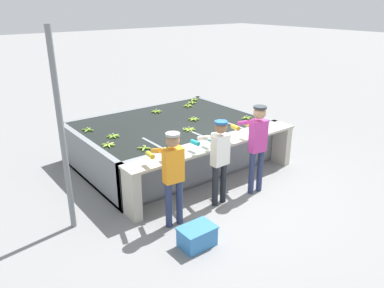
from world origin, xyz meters
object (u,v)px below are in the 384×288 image
(crate, at_px, (197,236))
(support_post_left, at_px, (62,135))
(worker_1, at_px, (219,155))
(banana_bunch_floating_1, at_px, (108,145))
(banana_bunch_floating_8, at_px, (194,99))
(worker_0, at_px, (172,170))
(banana_bunch_floating_2, at_px, (144,148))
(banana_bunch_floating_3, at_px, (188,106))
(banana_bunch_floating_0, at_px, (189,129))
(banana_bunch_floating_10, at_px, (247,118))
(banana_bunch_floating_9, at_px, (88,130))
(banana_bunch_floating_11, at_px, (192,103))
(banana_bunch_floating_4, at_px, (194,119))
(banana_bunch_floating_6, at_px, (113,136))
(knife_0, at_px, (257,130))
(banana_bunch_floating_5, at_px, (174,134))
(knife_1, at_px, (220,144))
(worker_2, at_px, (257,141))
(banana_bunch_floating_7, at_px, (156,111))

(crate, height_order, support_post_left, support_post_left)
(worker_1, distance_m, banana_bunch_floating_1, 2.12)
(banana_bunch_floating_1, relative_size, banana_bunch_floating_8, 1.01)
(worker_0, xyz_separation_m, banana_bunch_floating_2, (0.18, 1.18, -0.04))
(worker_1, distance_m, banana_bunch_floating_3, 3.37)
(banana_bunch_floating_0, distance_m, banana_bunch_floating_3, 1.88)
(banana_bunch_floating_10, bearing_deg, crate, -146.03)
(worker_1, xyz_separation_m, banana_bunch_floating_2, (-0.86, 1.11, -0.01))
(worker_0, distance_m, banana_bunch_floating_8, 4.67)
(banana_bunch_floating_9, height_order, banana_bunch_floating_11, same)
(banana_bunch_floating_4, bearing_deg, banana_bunch_floating_1, -172.49)
(banana_bunch_floating_6, bearing_deg, knife_0, -30.16)
(banana_bunch_floating_6, relative_size, banana_bunch_floating_10, 1.00)
(banana_bunch_floating_0, height_order, banana_bunch_floating_4, same)
(banana_bunch_floating_5, xyz_separation_m, banana_bunch_floating_10, (1.99, -0.10, 0.00))
(banana_bunch_floating_11, distance_m, knife_1, 3.08)
(banana_bunch_floating_6, distance_m, knife_1, 2.16)
(banana_bunch_floating_0, xyz_separation_m, banana_bunch_floating_11, (1.37, 1.71, 0.00))
(banana_bunch_floating_6, xyz_separation_m, crate, (-0.09, -2.85, -0.77))
(banana_bunch_floating_6, relative_size, knife_1, 0.80)
(banana_bunch_floating_3, height_order, crate, banana_bunch_floating_3)
(knife_0, bearing_deg, banana_bunch_floating_10, 59.31)
(crate, bearing_deg, worker_1, 35.64)
(worker_2, xyz_separation_m, support_post_left, (-3.25, 0.96, 0.55))
(banana_bunch_floating_5, bearing_deg, worker_0, -125.75)
(banana_bunch_floating_2, relative_size, banana_bunch_floating_7, 0.83)
(banana_bunch_floating_9, bearing_deg, worker_1, -65.09)
(banana_bunch_floating_9, bearing_deg, banana_bunch_floating_4, -18.78)
(banana_bunch_floating_6, bearing_deg, banana_bunch_floating_11, 21.31)
(worker_1, height_order, banana_bunch_floating_9, worker_1)
(banana_bunch_floating_0, bearing_deg, crate, -124.62)
(banana_bunch_floating_6, bearing_deg, crate, -91.77)
(banana_bunch_floating_6, xyz_separation_m, knife_0, (2.58, -1.50, -0.01))
(banana_bunch_floating_5, height_order, banana_bunch_floating_11, same)
(worker_2, relative_size, banana_bunch_floating_1, 6.15)
(worker_2, relative_size, banana_bunch_floating_11, 6.21)
(banana_bunch_floating_3, distance_m, banana_bunch_floating_8, 0.66)
(banana_bunch_floating_5, height_order, banana_bunch_floating_10, same)
(banana_bunch_floating_8, bearing_deg, banana_bunch_floating_6, -156.63)
(banana_bunch_floating_4, distance_m, crate, 3.54)
(worker_1, bearing_deg, worker_0, -176.05)
(worker_2, height_order, banana_bunch_floating_10, worker_2)
(banana_bunch_floating_11, bearing_deg, worker_2, -106.59)
(banana_bunch_floating_5, relative_size, banana_bunch_floating_6, 1.01)
(banana_bunch_floating_6, bearing_deg, worker_0, -90.72)
(banana_bunch_floating_10, xyz_separation_m, support_post_left, (-4.40, -0.44, 0.66))
(worker_2, bearing_deg, support_post_left, 163.54)
(knife_1, xyz_separation_m, crate, (-1.51, -1.22, -0.77))
(banana_bunch_floating_5, bearing_deg, crate, -117.13)
(banana_bunch_floating_6, distance_m, banana_bunch_floating_8, 3.37)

